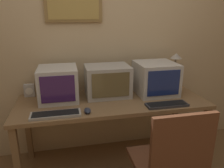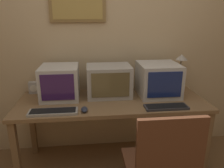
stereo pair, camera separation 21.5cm
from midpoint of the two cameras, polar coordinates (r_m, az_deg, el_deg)
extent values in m
cube|color=#D1B284|center=(2.49, -4.67, 11.17)|extent=(8.00, 0.05, 2.60)
cube|color=olive|center=(2.41, -12.74, 19.91)|extent=(0.59, 0.02, 0.37)
cube|color=#B79347|center=(2.40, -12.74, 19.92)|extent=(0.52, 0.01, 0.32)
cube|color=olive|center=(2.21, -2.79, -4.68)|extent=(1.87, 0.70, 0.04)
cube|color=olive|center=(2.18, -26.22, -18.44)|extent=(0.06, 0.06, 0.72)
cube|color=olive|center=(2.43, 20.50, -13.66)|extent=(0.06, 0.06, 0.72)
cube|color=olive|center=(2.68, -23.29, -10.92)|extent=(0.06, 0.06, 0.72)
cube|color=olive|center=(2.89, 14.09, -7.83)|extent=(0.06, 0.06, 0.72)
cube|color=beige|center=(2.26, -16.53, 0.05)|extent=(0.38, 0.39, 0.33)
cube|color=#3D1E56|center=(2.07, -16.88, -1.40)|extent=(0.31, 0.01, 0.25)
cube|color=#B7B2A8|center=(2.29, -3.90, 0.84)|extent=(0.46, 0.35, 0.32)
cube|color=brown|center=(2.12, -3.19, -0.36)|extent=(0.37, 0.01, 0.24)
cube|color=beige|center=(2.38, 8.71, 1.52)|extent=(0.41, 0.42, 0.34)
cube|color=navy|center=(2.18, 10.68, 0.17)|extent=(0.34, 0.01, 0.26)
cube|color=#A8A399|center=(1.96, -17.58, -7.66)|extent=(0.42, 0.14, 0.02)
cube|color=black|center=(1.95, -17.61, -7.31)|extent=(0.39, 0.11, 0.00)
cube|color=#333338|center=(2.10, 11.30, -5.38)|extent=(0.40, 0.13, 0.02)
cube|color=black|center=(2.10, 11.32, -5.06)|extent=(0.37, 0.11, 0.00)
ellipsoid|color=#282D3D|center=(1.95, -9.61, -6.93)|extent=(0.06, 0.11, 0.04)
cube|color=#B7B2AD|center=(2.48, -23.10, -1.54)|extent=(0.11, 0.06, 0.13)
cylinder|color=white|center=(2.45, -23.23, -1.78)|extent=(0.08, 0.00, 0.08)
cylinder|color=#B2A899|center=(2.66, 13.54, -0.64)|extent=(0.13, 0.13, 0.02)
cylinder|color=#B2A899|center=(2.61, 13.81, 3.05)|extent=(0.02, 0.02, 0.34)
cone|color=#B2A899|center=(2.57, 14.12, 7.14)|extent=(0.13, 0.13, 0.06)
cube|color=brown|center=(1.84, 10.11, -19.80)|extent=(0.49, 0.49, 0.04)
cube|color=brown|center=(1.52, 13.98, -16.48)|extent=(0.45, 0.04, 0.50)
camera|label=1|loc=(0.11, -92.86, -0.91)|focal=35.00mm
camera|label=2|loc=(0.11, 87.14, 0.91)|focal=35.00mm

